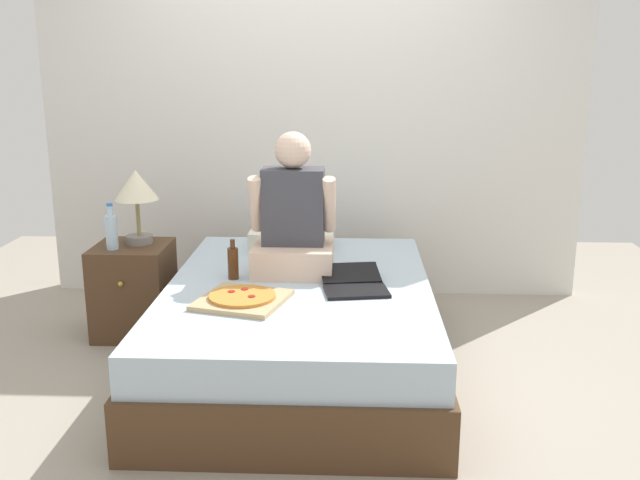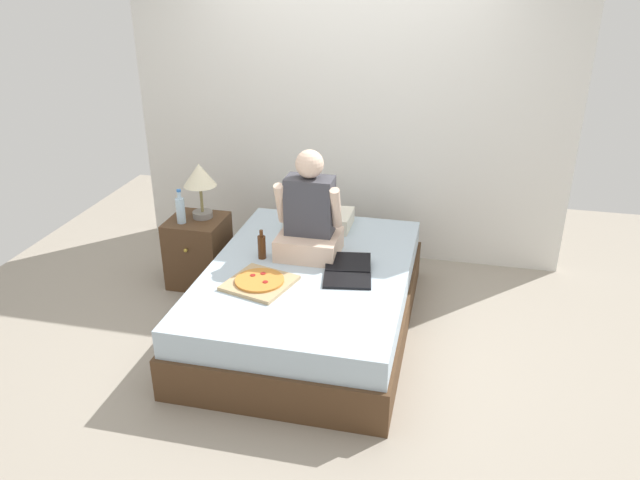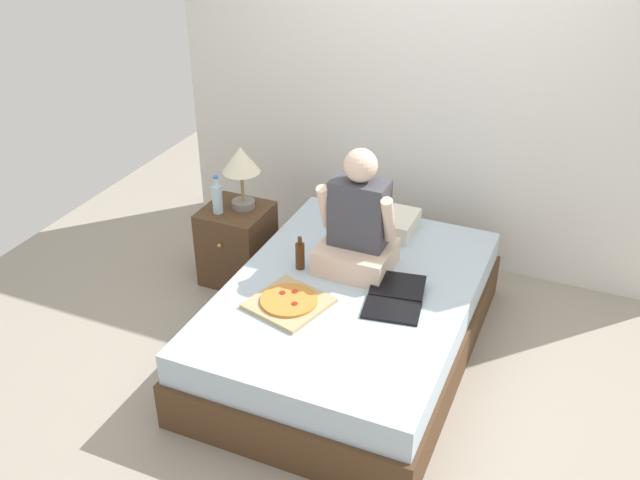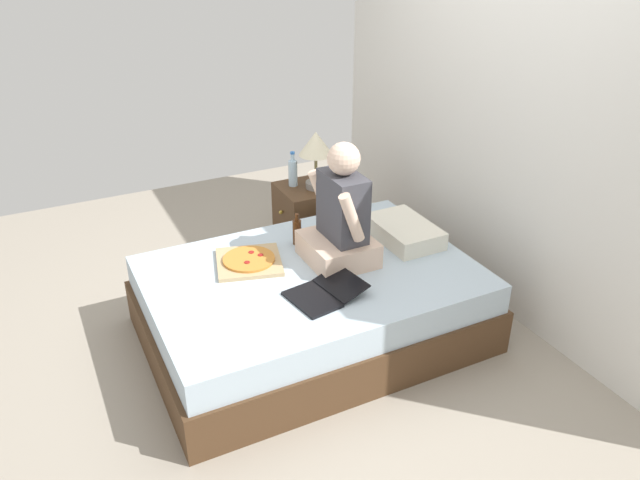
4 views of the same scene
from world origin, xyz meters
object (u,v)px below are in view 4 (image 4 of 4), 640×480
Objects in this scene: bed at (311,304)px; pizza_box at (249,261)px; laptop at (322,294)px; beer_bottle_on_bed at (297,231)px; lamp_on_left_nightstand at (316,148)px; person_seated at (341,219)px; water_bottle at (293,172)px; nightstand_left at (308,219)px.

pizza_box is at bearing -129.33° from bed.
laptop is 0.67m from beer_bottle_on_bed.
lamp_on_left_nightstand reaches higher than beer_bottle_on_bed.
laptop is (1.30, -0.60, -0.38)m from lamp_on_left_nightstand.
bed is 0.58m from person_seated.
pizza_box is at bearing -38.84° from water_bottle.
person_seated reaches higher than water_bottle.
water_bottle is (-1.13, 0.39, 0.43)m from bed.
beer_bottle_on_bed is (-0.32, -0.16, -0.20)m from person_seated.
laptop reaches higher than pizza_box.
person_seated is at bearing 26.25° from beer_bottle_on_bed.
nightstand_left is 1.47m from laptop.
bed is 3.66× the size of nightstand_left.
water_bottle is at bearing 160.87° from bed.
pizza_box is at bearing -48.24° from lamp_on_left_nightstand.
person_seated reaches higher than lamp_on_left_nightstand.
laptop is 2.09× the size of beer_bottle_on_bed.
person_seated is 0.40m from beer_bottle_on_bed.
laptop is (0.34, -0.30, -0.27)m from person_seated.
beer_bottle_on_bed reaches higher than bed.
laptop is at bearing -18.01° from water_bottle.
pizza_box is (0.75, -0.84, -0.38)m from lamp_on_left_nightstand.
person_seated is 0.53m from laptop.
laptop is at bearing -12.37° from beer_bottle_on_bed.
nightstand_left is at bearing 149.24° from beer_bottle_on_bed.
water_bottle is 0.56× the size of pizza_box.
water_bottle is 0.83m from beer_bottle_on_bed.
water_bottle is 0.60× the size of laptop.
pizza_box reaches higher than bed.
water_bottle reaches higher than laptop.
nightstand_left is at bearing -128.63° from lamp_on_left_nightstand.
lamp_on_left_nightstand is at bearing 131.76° from pizza_box.
water_bottle reaches higher than pizza_box.
laptop is (1.42, -0.46, -0.16)m from water_bottle.
beer_bottle_on_bed reaches higher than laptop.
lamp_on_left_nightstand is 1.48m from laptop.
person_seated is (1.00, -0.25, 0.50)m from nightstand_left.
pizza_box is 2.24× the size of beer_bottle_on_bed.
person_seated is 0.64m from pizza_box.
laptop is at bearing -13.59° from bed.
nightstand_left is (-1.05, 0.48, 0.04)m from bed.
water_bottle reaches higher than nightstand_left.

